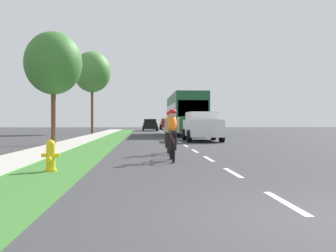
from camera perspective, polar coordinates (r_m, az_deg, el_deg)
name	(u,v)px	position (r m, az deg, el deg)	size (l,w,h in m)	color
ground_plane	(178,141)	(24.70, 1.38, -2.16)	(120.00, 120.00, 0.00)	#38383A
grass_verge	(107,141)	(24.71, -8.70, -2.15)	(1.84, 70.00, 0.01)	#38722D
sidewalk_concrete	(77,141)	(24.94, -12.74, -2.13)	(1.69, 70.00, 0.10)	#B2ADA3
lane_markings_center	(173,138)	(28.69, 0.70, -1.76)	(0.12, 54.30, 0.01)	white
fire_hydrant_yellow	(51,156)	(10.14, -16.29, -4.10)	(0.44, 0.38, 0.76)	yellow
cyclist_lead	(172,134)	(12.22, 0.58, -1.21)	(0.42, 1.72, 1.58)	black
cyclist_trailing	(169,132)	(14.87, 0.19, -0.88)	(0.42, 1.72, 1.58)	black
suv_white	(202,126)	(24.81, 4.84, 0.04)	(2.15, 4.70, 1.79)	silver
bus_dark_green	(185,113)	(35.21, 2.44, 1.90)	(2.78, 11.60, 3.48)	#194C2D
sedan_black	(150,125)	(51.86, -2.56, 0.16)	(1.98, 4.30, 1.52)	black
pickup_maroon	(167,124)	(60.74, -0.09, 0.29)	(2.22, 5.10, 1.64)	maroon
street_tree_near	(53,63)	(21.80, -15.95, 8.52)	(2.94, 2.94, 5.84)	brown
street_tree_far	(92,72)	(40.03, -10.71, 7.52)	(3.61, 3.61, 8.01)	brown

